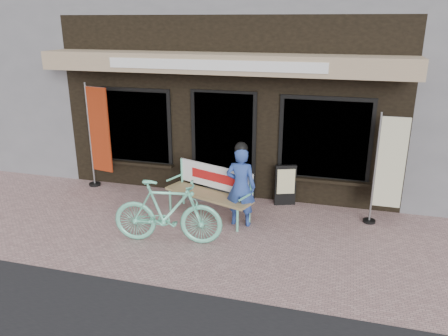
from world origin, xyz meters
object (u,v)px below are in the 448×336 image
(bicycle, at_px, (168,212))
(menu_stand, at_px, (285,185))
(person, at_px, (241,185))
(nobori_cream, at_px, (388,169))
(bench, at_px, (211,187))
(nobori_red, at_px, (98,135))

(bicycle, height_order, menu_stand, bicycle)
(person, bearing_deg, nobori_cream, 15.31)
(person, distance_m, menu_stand, 1.31)
(bench, relative_size, person, 1.17)
(bench, relative_size, bicycle, 1.00)
(bicycle, relative_size, nobori_cream, 0.88)
(bicycle, bearing_deg, nobori_red, 41.80)
(person, relative_size, menu_stand, 1.86)
(bicycle, relative_size, nobori_red, 0.79)
(bench, height_order, bicycle, bicycle)
(nobori_cream, bearing_deg, bench, -170.83)
(nobori_red, bearing_deg, bicycle, -29.43)
(nobori_cream, bearing_deg, person, -163.50)
(nobori_red, bearing_deg, person, -6.30)
(person, distance_m, bicycle, 1.40)
(bicycle, height_order, nobori_red, nobori_red)
(nobori_red, bearing_deg, menu_stand, 11.56)
(menu_stand, bearing_deg, bench, -166.16)
(person, relative_size, nobori_cream, 0.75)
(bench, relative_size, nobori_red, 0.79)
(menu_stand, bearing_deg, nobori_cream, -32.51)
(nobori_red, bearing_deg, bench, -5.25)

